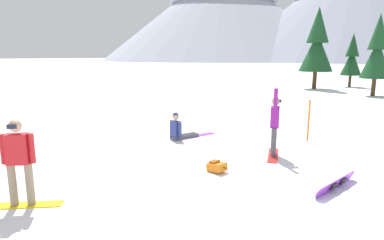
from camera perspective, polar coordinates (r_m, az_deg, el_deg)
ground_plane at (r=6.07m, az=3.94°, el=-17.43°), size 800.00×800.00×0.00m
snowboarder_foreground at (r=7.12m, az=-28.04°, el=-6.36°), size 1.38×1.10×1.74m
snowboarder_midground at (r=9.77m, az=14.25°, el=-0.68°), size 0.64×1.49×2.02m
snowboarder_background at (r=11.56m, az=-2.13°, el=-1.69°), size 1.12×1.79×0.98m
loose_snowboard_far_spare at (r=7.99m, az=23.94°, el=-10.17°), size 0.67×1.73×0.25m
backpack_orange at (r=8.40m, az=4.33°, el=-8.10°), size 0.55×0.42×0.29m
trail_marker_pole at (r=11.91m, az=19.73°, el=-0.10°), size 0.06×0.06×1.44m
pine_tree_twin at (r=34.94m, az=26.18°, el=9.72°), size 1.91×1.91×5.04m
pine_tree_broad at (r=27.54m, az=29.66°, el=10.35°), size 2.10×2.10×5.92m
pine_tree_slender at (r=31.38m, az=21.03°, el=12.18°), size 2.90×2.90×7.13m
peak_east_ridge at (r=226.19m, az=5.35°, el=18.40°), size 156.38×156.38×61.03m
peak_west_ridge at (r=223.90m, az=26.85°, el=17.45°), size 163.31×163.31×61.60m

